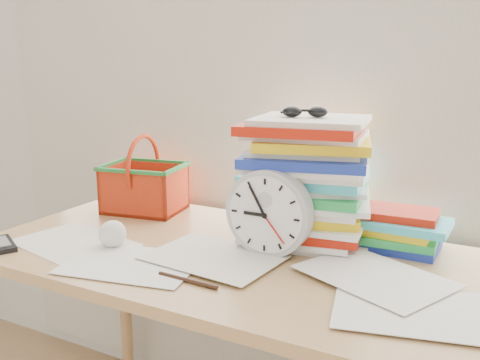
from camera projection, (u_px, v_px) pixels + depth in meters
The scene contains 11 objects.
curtain at pixel (296, 41), 1.61m from camera, with size 2.40×0.01×2.50m, color beige.
desk at pixel (235, 280), 1.42m from camera, with size 1.40×0.70×0.75m.
paper_stack at pixel (307, 181), 1.46m from camera, with size 0.35×0.29×0.35m, color white, non-canonical shape.
clock at pixel (269, 213), 1.37m from camera, with size 0.23×0.23×0.05m, color #B5B6B8.
sunglasses at pixel (305, 112), 1.41m from camera, with size 0.14×0.12×0.03m, color black, non-canonical shape.
book_stack at pixel (400, 230), 1.43m from camera, with size 0.25×0.19×0.11m, color white, non-canonical shape.
basket at pixel (144, 174), 1.77m from camera, with size 0.25×0.20×0.25m, color red, non-canonical shape.
crumpled_ball at pixel (112, 234), 1.45m from camera, with size 0.07×0.07×0.07m, color white.
pen at pixel (188, 280), 1.22m from camera, with size 0.01×0.01×0.16m, color black.
calculator at pixel (1, 245), 1.45m from camera, with size 0.13×0.06×0.01m, color black.
scattered_papers at pixel (235, 251), 1.40m from camera, with size 1.26×0.42×0.02m, color white, non-canonical shape.
Camera 1 is at (0.64, 0.44, 1.25)m, focal length 40.00 mm.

